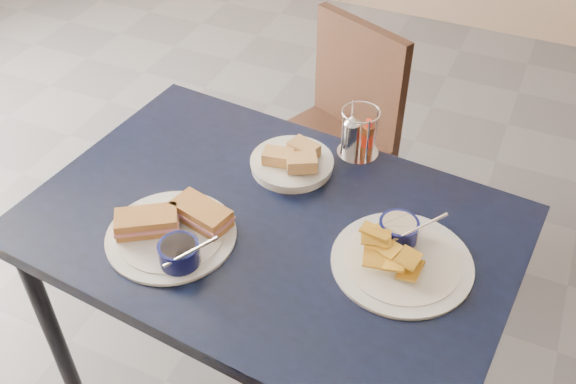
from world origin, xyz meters
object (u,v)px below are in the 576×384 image
at_px(dining_table, 270,242).
at_px(plantain_plate, 399,251).
at_px(condiment_caddy, 357,135).
at_px(bread_basket, 293,162).
at_px(chair_far, 331,120).
at_px(sandwich_plate, 174,230).

height_order(dining_table, plantain_plate, plantain_plate).
bearing_deg(condiment_caddy, bread_basket, -134.45).
xyz_separation_m(chair_far, sandwich_plate, (-0.03, -0.95, 0.30)).
xyz_separation_m(bread_basket, condiment_caddy, (0.13, 0.13, 0.04)).
distance_m(chair_far, sandwich_plate, 0.99).
height_order(dining_table, bread_basket, bread_basket).
distance_m(chair_far, plantain_plate, 0.96).
distance_m(chair_far, condiment_caddy, 0.63).
relative_size(sandwich_plate, plantain_plate, 1.01).
bearing_deg(condiment_caddy, dining_table, -106.35).
bearing_deg(plantain_plate, dining_table, -177.40).
xyz_separation_m(sandwich_plate, condiment_caddy, (0.27, 0.47, 0.03)).
distance_m(dining_table, condiment_caddy, 0.37).
bearing_deg(dining_table, plantain_plate, 2.60).
distance_m(dining_table, sandwich_plate, 0.24).
relative_size(chair_far, condiment_caddy, 6.13).
xyz_separation_m(dining_table, sandwich_plate, (-0.17, -0.14, 0.10)).
distance_m(sandwich_plate, bread_basket, 0.37).
bearing_deg(bread_basket, chair_far, 100.95).
relative_size(sandwich_plate, bread_basket, 1.49).
distance_m(dining_table, bread_basket, 0.22).
bearing_deg(bread_basket, sandwich_plate, -112.88).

